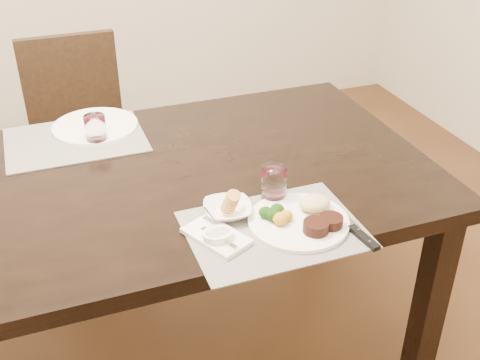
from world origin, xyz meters
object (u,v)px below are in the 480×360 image
object	(u,v)px
cracker_bowl	(228,209)
far_plate	(95,126)
chair_far	(80,129)
dinner_plate	(303,218)
wine_glass_near	(274,185)
steak_knife	(358,231)

from	to	relation	value
cracker_bowl	far_plate	world-z (taller)	cracker_bowl
chair_far	dinner_plate	size ratio (longest dim) A/B	3.29
wine_glass_near	far_plate	distance (m)	0.76
dinner_plate	far_plate	world-z (taller)	dinner_plate
cracker_bowl	far_plate	size ratio (longest dim) A/B	0.51
chair_far	dinner_plate	world-z (taller)	chair_far
dinner_plate	cracker_bowl	distance (m)	0.21
chair_far	steak_knife	xyz separation A→B (m)	(0.57, -1.41, 0.26)
steak_knife	wine_glass_near	world-z (taller)	wine_glass_near
chair_far	steak_knife	bearing A→B (deg)	-68.04
dinner_plate	wine_glass_near	xyz separation A→B (m)	(-0.03, 0.14, 0.03)
far_plate	steak_knife	bearing A→B (deg)	-57.77
chair_far	far_plate	size ratio (longest dim) A/B	3.02
cracker_bowl	far_plate	bearing A→B (deg)	110.99
cracker_bowl	wine_glass_near	bearing A→B (deg)	12.42
chair_far	far_plate	xyz separation A→B (m)	(0.02, -0.54, 0.26)
steak_knife	cracker_bowl	distance (m)	0.36
chair_far	wine_glass_near	distance (m)	1.29
wine_glass_near	far_plate	xyz separation A→B (m)	(-0.41, 0.64, -0.04)
steak_knife	cracker_bowl	bearing A→B (deg)	137.99
chair_far	far_plate	bearing A→B (deg)	-88.09
dinner_plate	steak_knife	distance (m)	0.15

